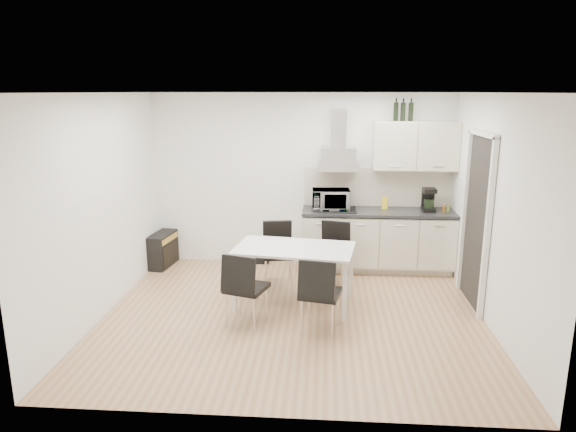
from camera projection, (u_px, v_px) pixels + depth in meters
name	position (u px, v px, depth m)	size (l,w,h in m)	color
ground	(293.00, 315.00, 6.16)	(4.50, 4.50, 0.00)	tan
wall_back	(301.00, 180.00, 7.79)	(4.50, 0.10, 2.60)	white
wall_front	(276.00, 268.00, 3.91)	(4.50, 0.10, 2.60)	white
wall_left	(101.00, 206.00, 6.01)	(0.10, 4.00, 2.60)	white
wall_right	(495.00, 213.00, 5.69)	(0.10, 4.00, 2.60)	white
ceiling	(293.00, 93.00, 5.54)	(4.50, 4.50, 0.00)	white
doorway	(475.00, 222.00, 6.29)	(0.08, 1.04, 2.10)	white
kitchenette	(380.00, 216.00, 7.56)	(2.22, 0.64, 2.52)	beige
dining_table	(294.00, 253.00, 6.32)	(1.54, 1.02, 0.75)	white
chair_far_left	(278.00, 255.00, 7.00)	(0.44, 0.50, 0.88)	black
chair_far_right	(332.00, 256.00, 6.97)	(0.44, 0.50, 0.88)	black
chair_near_left	(247.00, 289.00, 5.80)	(0.44, 0.50, 0.88)	black
chair_near_right	(320.00, 294.00, 5.64)	(0.44, 0.50, 0.88)	black
guitar_amp	(163.00, 250.00, 7.84)	(0.34, 0.64, 0.51)	black
floor_speaker	(263.00, 253.00, 8.00)	(0.20, 0.17, 0.33)	black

